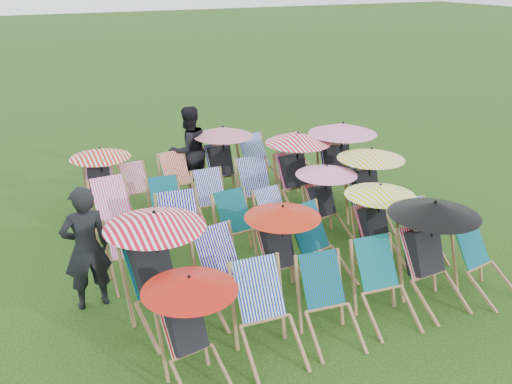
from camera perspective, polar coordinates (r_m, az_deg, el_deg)
name	(u,v)px	position (r m, az deg, el deg)	size (l,w,h in m)	color
ground	(265,252)	(8.71, 0.89, -6.07)	(100.00, 100.00, 0.00)	black
deckchair_0	(192,329)	(5.99, -6.40, -13.47)	(0.98, 1.06, 1.17)	olive
deckchair_1	(268,316)	(6.35, 1.25, -12.30)	(0.73, 0.97, 1.00)	olive
deckchair_2	(331,304)	(6.68, 7.46, -11.02)	(0.71, 0.92, 0.92)	olive
deckchair_3	(386,286)	(7.12, 12.88, -9.11)	(0.71, 0.92, 0.94)	olive
deckchair_4	(433,252)	(7.52, 17.29, -5.75)	(1.14, 1.19, 1.35)	olive
deckchair_5	(486,262)	(8.07, 21.99, -6.55)	(0.72, 0.91, 0.90)	olive
deckchair_6	(158,269)	(6.83, -9.74, -7.58)	(1.20, 1.30, 1.42)	olive
deckchair_7	(229,274)	(7.14, -2.75, -8.22)	(0.78, 0.99, 0.99)	olive
deckchair_8	(283,249)	(7.46, 2.73, -5.70)	(1.00, 1.05, 1.19)	olive
deckchair_9	(321,247)	(7.84, 6.54, -5.49)	(0.82, 1.02, 0.99)	olive
deckchair_10	(380,224)	(8.31, 12.26, -3.16)	(1.01, 1.06, 1.19)	olive
deckchair_11	(422,232)	(8.72, 16.29, -3.91)	(0.61, 0.81, 0.83)	olive
deckchair_12	(128,254)	(7.97, -12.65, -6.11)	(0.57, 0.78, 0.82)	olive
deckchair_13	(184,236)	(8.12, -7.25, -4.35)	(0.79, 1.02, 1.02)	olive
deckchair_14	(242,229)	(8.37, -1.42, -3.67)	(0.70, 0.91, 0.94)	olive
deckchair_15	(280,221)	(8.72, 2.45, -2.91)	(0.69, 0.87, 0.86)	olive
deckchair_16	(327,200)	(9.07, 7.13, -0.81)	(0.97, 1.05, 1.15)	olive
deckchair_17	(370,187)	(9.51, 11.29, 0.53)	(1.10, 1.16, 1.31)	olive
deckchair_18	(117,216)	(8.97, -13.72, -2.31)	(0.72, 0.96, 1.00)	olive
deckchair_19	(168,210)	(9.19, -8.81, -1.76)	(0.68, 0.87, 0.87)	olive
deckchair_20	(215,201)	(9.41, -4.11, -0.93)	(0.60, 0.83, 0.89)	olive
deckchair_21	(260,191)	(9.68, 0.37, 0.06)	(0.72, 0.95, 0.98)	olive
deckchair_22	(298,170)	(10.03, 4.23, 2.20)	(1.15, 1.19, 1.36)	olive
deckchair_23	(341,162)	(10.40, 8.49, 3.01)	(1.22, 1.30, 1.45)	olive
deckchair_24	(101,182)	(10.02, -15.28, 0.95)	(1.02, 1.09, 1.21)	olive
deckchair_25	(140,190)	(10.18, -11.55, 0.23)	(0.62, 0.80, 0.81)	olive
deckchair_26	(181,181)	(10.32, -7.46, 1.09)	(0.70, 0.91, 0.91)	olive
deckchair_27	(223,161)	(10.62, -3.27, 3.15)	(1.10, 1.14, 1.30)	olive
deckchair_28	(262,165)	(10.95, 0.58, 2.77)	(0.80, 1.02, 1.01)	olive
deckchair_29	(298,161)	(11.29, 4.27, 3.11)	(0.67, 0.90, 0.94)	olive
person_left	(86,248)	(7.37, -16.64, -5.39)	(0.59, 0.39, 1.62)	black
person_rear	(189,150)	(10.79, -6.73, 4.16)	(0.81, 0.63, 1.67)	black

